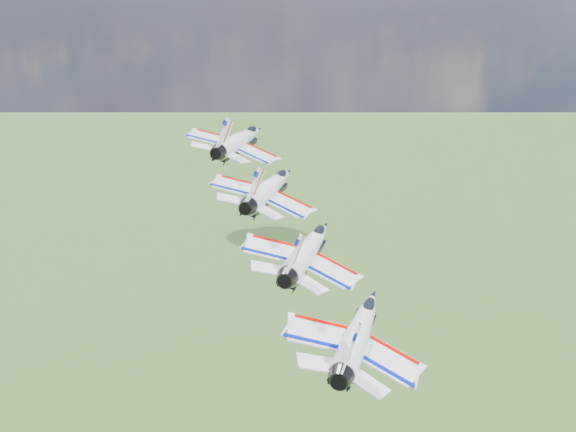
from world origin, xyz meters
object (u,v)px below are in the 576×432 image
(jet_0, at_px, (240,140))
(jet_2, at_px, (308,249))
(jet_1, at_px, (270,187))
(jet_3, at_px, (359,330))

(jet_0, height_order, jet_2, jet_0)
(jet_0, relative_size, jet_1, 1.00)
(jet_1, bearing_deg, jet_3, -52.59)
(jet_0, relative_size, jet_2, 1.00)
(jet_1, height_order, jet_3, jet_1)
(jet_1, height_order, jet_2, jet_1)
(jet_0, height_order, jet_3, jet_0)
(jet_0, bearing_deg, jet_2, -52.59)
(jet_0, xyz_separation_m, jet_2, (13.71, -19.20, -6.66))
(jet_1, bearing_deg, jet_0, 127.41)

